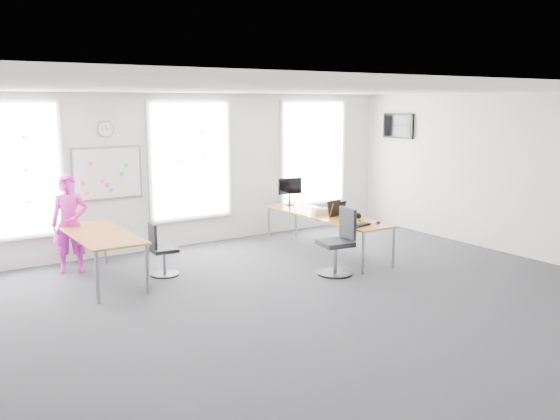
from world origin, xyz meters
TOP-DOWN VIEW (x-y plane):
  - floor at (0.00, 0.00)m, footprint 10.00×10.00m
  - ceiling at (0.00, 0.00)m, footprint 10.00×10.00m
  - wall_back at (0.00, 4.00)m, footprint 10.00×0.00m
  - wall_right at (5.00, 0.00)m, footprint 0.00×10.00m
  - window_left at (-3.00, 3.97)m, footprint 1.60×0.06m
  - window_mid at (0.30, 3.97)m, footprint 1.60×0.06m
  - window_right at (3.30, 3.97)m, footprint 1.60×0.06m
  - desk_right at (2.13, 1.98)m, footprint 0.81×3.05m
  - desk_left at (-1.97, 2.52)m, footprint 0.87×2.17m
  - chair_right at (1.44, 0.73)m, footprint 0.59×0.59m
  - chair_left at (-1.06, 2.27)m, footprint 0.48×0.48m
  - person at (-2.23, 3.32)m, footprint 0.70×0.58m
  - whiteboard at (-1.35, 3.97)m, footprint 1.20×0.03m
  - wall_clock at (-1.35, 3.97)m, footprint 0.30×0.04m
  - tv at (4.95, 3.00)m, footprint 0.06×0.90m
  - keyboard at (1.96, 0.83)m, footprint 0.50×0.29m
  - mouse at (2.35, 0.79)m, footprint 0.10×0.14m
  - lens_cap at (2.24, 1.13)m, footprint 0.08×0.08m
  - headphones at (2.29, 1.32)m, footprint 0.19×0.10m
  - laptop_sleeve at (2.17, 1.71)m, footprint 0.36×0.24m
  - paper_stack at (2.08, 2.07)m, footprint 0.35×0.30m
  - monitor at (2.16, 3.21)m, footprint 0.50×0.20m

SIDE VIEW (x-z plane):
  - floor at x=0.00m, z-range 0.00..0.00m
  - chair_left at x=-1.06m, z-range -0.06..0.84m
  - chair_right at x=1.44m, z-range -0.07..1.04m
  - desk_right at x=2.13m, z-range 0.32..1.06m
  - desk_left at x=-1.97m, z-range 0.33..1.12m
  - lens_cap at x=2.24m, z-range 0.74..0.75m
  - keyboard at x=1.96m, z-range 0.74..0.76m
  - mouse at x=2.35m, z-range 0.74..0.79m
  - paper_stack at x=2.08m, z-range 0.74..0.84m
  - headphones at x=2.29m, z-range 0.74..0.85m
  - person at x=-2.23m, z-range 0.00..1.65m
  - laptop_sleeve at x=2.17m, z-range 0.74..1.03m
  - monitor at x=2.16m, z-range 0.80..1.35m
  - wall_back at x=0.00m, z-range -3.50..6.50m
  - wall_right at x=5.00m, z-range -3.50..6.50m
  - whiteboard at x=-1.35m, z-range 1.10..2.00m
  - window_left at x=-3.00m, z-range 0.60..2.80m
  - window_mid at x=0.30m, z-range 0.60..2.80m
  - window_right at x=3.30m, z-range 0.60..2.80m
  - tv at x=4.95m, z-range 2.02..2.57m
  - wall_clock at x=-1.35m, z-range 2.20..2.50m
  - ceiling at x=0.00m, z-range 3.00..3.00m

